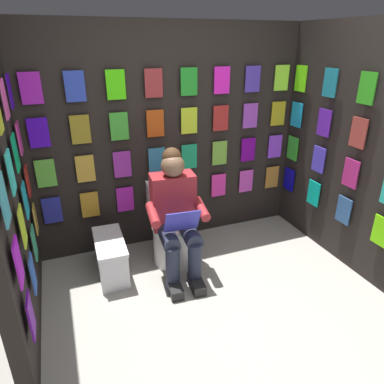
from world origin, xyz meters
name	(u,v)px	position (x,y,z in m)	size (l,w,h in m)	color
ground_plane	(245,341)	(0.00, 0.00, 0.00)	(30.00, 30.00, 0.00)	#9E998E
display_wall_back	(170,139)	(0.00, -1.69, 1.12)	(2.92, 0.14, 2.23)	black
display_wall_left	(344,147)	(-1.46, -0.82, 1.12)	(0.14, 1.65, 2.23)	black
display_wall_right	(6,190)	(1.46, -0.82, 1.12)	(0.14, 1.65, 2.23)	black
toilet	(171,229)	(0.16, -1.24, 0.33)	(0.42, 0.57, 0.77)	white
person_reading	(176,214)	(0.18, -1.02, 0.60)	(0.55, 0.71, 1.19)	maroon
comic_longbox_near	(111,257)	(0.78, -1.18, 0.19)	(0.28, 0.61, 0.37)	silver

